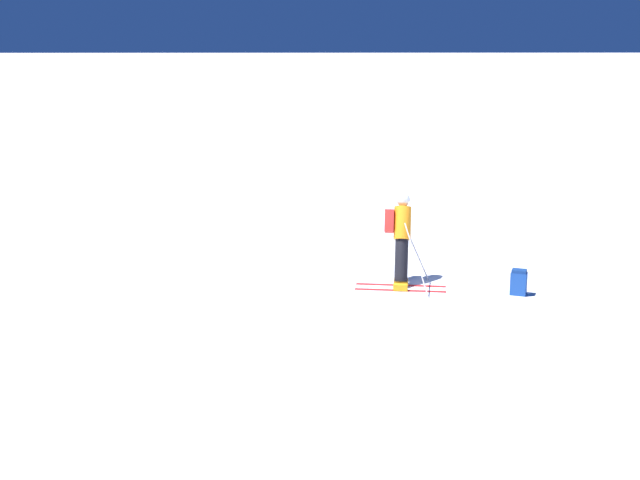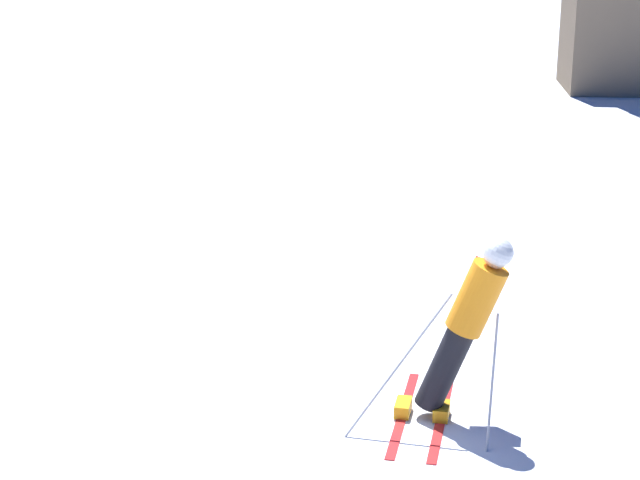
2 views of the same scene
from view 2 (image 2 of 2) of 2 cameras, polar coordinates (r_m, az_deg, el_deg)
ground_plane at (r=10.17m, az=1.38°, el=-9.22°), size 300.00×300.00×0.00m
skier at (r=9.74m, az=7.87°, el=-4.12°), size 1.51×1.82×1.84m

